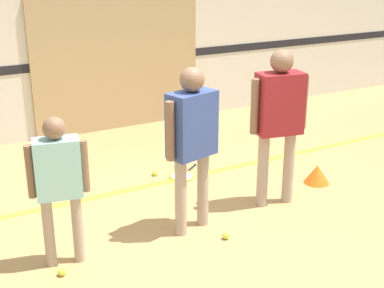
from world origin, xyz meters
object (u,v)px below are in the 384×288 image
person_student_left (58,176)px  tennis_ball_near_instructor (226,236)px  tennis_ball_by_spare_racket (155,173)px  tennis_ball_stray_left (62,272)px  person_instructor (192,133)px  racket_spare_on_floor (183,175)px  person_student_right (279,112)px  training_cone (317,174)px

person_student_left → tennis_ball_near_instructor: 1.63m
tennis_ball_by_spare_racket → tennis_ball_near_instructor: bearing=-92.3°
tennis_ball_by_spare_racket → tennis_ball_stray_left: same height
person_instructor → racket_spare_on_floor: size_ratio=2.91×
person_instructor → tennis_ball_near_instructor: size_ratio=23.70×
tennis_ball_by_spare_racket → tennis_ball_stray_left: (-1.56, -1.52, 0.00)m
racket_spare_on_floor → tennis_ball_near_instructor: bearing=-140.2°
racket_spare_on_floor → tennis_ball_near_instructor: tennis_ball_near_instructor is taller
racket_spare_on_floor → person_instructor: bearing=-151.3°
person_instructor → tennis_ball_stray_left: 1.62m
person_instructor → person_student_left: bearing=165.6°
person_instructor → tennis_ball_stray_left: (-1.32, -0.18, -0.93)m
person_student_left → person_student_right: size_ratio=0.80×
person_student_left → training_cone: (3.01, 0.25, -0.69)m
tennis_ball_by_spare_racket → tennis_ball_stray_left: bearing=-135.7°
person_instructor → tennis_ball_by_spare_racket: (0.24, 1.34, -0.93)m
tennis_ball_near_instructor → tennis_ball_stray_left: same height
person_student_left → tennis_ball_near_instructor: bearing=-0.8°
person_student_right → racket_spare_on_floor: size_ratio=3.02×
person_student_left → training_cone: person_student_left is taller
tennis_ball_near_instructor → tennis_ball_by_spare_racket: size_ratio=1.00×
tennis_ball_by_spare_racket → training_cone: training_cone is taller
person_student_right → training_cone: size_ratio=5.55×
person_instructor → racket_spare_on_floor: bearing=51.5°
training_cone → tennis_ball_stray_left: bearing=-172.1°
person_instructor → tennis_ball_stray_left: size_ratio=23.70×
tennis_ball_by_spare_racket → racket_spare_on_floor: bearing=-31.0°
person_student_left → tennis_ball_stray_left: bearing=-103.2°
person_student_right → tennis_ball_by_spare_racket: person_student_right is taller
person_student_right → training_cone: (0.75, 0.18, -0.90)m
person_student_left → tennis_ball_stray_left: (-0.09, -0.18, -0.77)m
person_student_left → person_instructor: bearing=12.3°
person_student_left → tennis_ball_by_spare_racket: size_ratio=19.60×
racket_spare_on_floor → tennis_ball_by_spare_racket: tennis_ball_by_spare_racket is taller
tennis_ball_by_spare_racket → tennis_ball_stray_left: size_ratio=1.00×
person_student_right → person_student_left: bearing=12.3°
person_instructor → tennis_ball_near_instructor: person_instructor is taller
person_student_right → racket_spare_on_floor: person_student_right is taller
person_student_right → tennis_ball_by_spare_racket: size_ratio=24.58×
person_student_right → tennis_ball_stray_left: 2.55m
racket_spare_on_floor → training_cone: training_cone is taller
racket_spare_on_floor → training_cone: 1.55m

